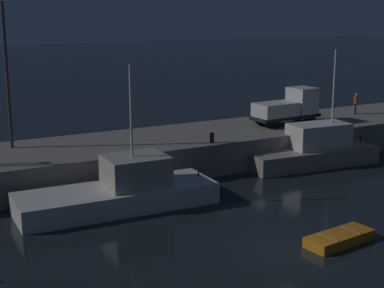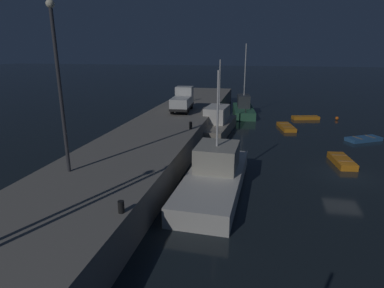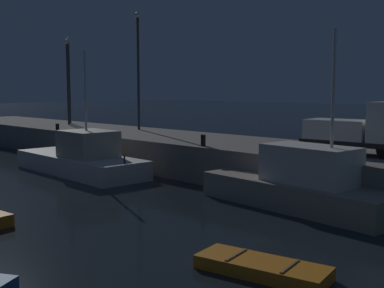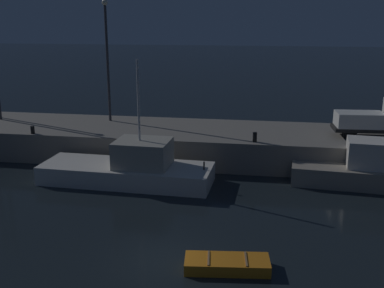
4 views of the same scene
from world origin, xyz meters
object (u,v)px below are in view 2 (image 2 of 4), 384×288
(mooring_buoy_mid, at_px, (337,118))
(bollard_east, at_px, (191,125))
(dinghy_red_small, at_px, (364,139))
(rowboat_white_mid, at_px, (342,161))
(bollard_west, at_px, (121,207))
(rowboat_blue_far, at_px, (306,118))
(utility_truck, at_px, (182,100))
(dockworker, at_px, (191,94))
(dinghy_orange_near, at_px, (286,127))
(fishing_boat_white, at_px, (216,124))
(lamp_post_central, at_px, (59,79))
(fishing_boat_orange, at_px, (243,108))
(fishing_boat_blue, at_px, (215,175))

(mooring_buoy_mid, bearing_deg, bollard_east, 137.49)
(dinghy_red_small, relative_size, mooring_buoy_mid, 8.51)
(rowboat_white_mid, distance_m, bollard_west, 19.51)
(rowboat_blue_far, bearing_deg, utility_truck, 120.77)
(dockworker, bearing_deg, dinghy_orange_near, -110.43)
(dockworker, height_order, bollard_east, dockworker)
(rowboat_white_mid, height_order, dinghy_red_small, rowboat_white_mid)
(fishing_boat_white, distance_m, rowboat_white_mid, 13.92)
(rowboat_white_mid, bearing_deg, dinghy_red_small, -25.39)
(dinghy_red_small, relative_size, lamp_post_central, 0.41)
(rowboat_blue_far, bearing_deg, dinghy_orange_near, 154.68)
(fishing_boat_orange, distance_m, dinghy_orange_near, 9.19)
(dinghy_red_small, xyz_separation_m, dockworker, (8.36, 19.77, 2.91))
(rowboat_blue_far, relative_size, bollard_west, 6.72)
(bollard_east, bearing_deg, rowboat_white_mid, -92.77)
(bollard_east, bearing_deg, fishing_boat_white, -9.78)
(bollard_west, xyz_separation_m, bollard_east, (15.56, 0.32, 0.05))
(utility_truck, bearing_deg, rowboat_white_mid, -119.84)
(rowboat_white_mid, bearing_deg, utility_truck, 60.16)
(rowboat_blue_far, height_order, mooring_buoy_mid, mooring_buoy_mid)
(dockworker, bearing_deg, lamp_post_central, 177.25)
(lamp_post_central, relative_size, bollard_west, 17.05)
(lamp_post_central, relative_size, bollard_east, 14.39)
(rowboat_blue_far, bearing_deg, dockworker, 95.13)
(utility_truck, bearing_deg, mooring_buoy_mid, -64.04)
(bollard_west, bearing_deg, utility_truck, 7.36)
(dinghy_orange_near, distance_m, bollard_east, 14.37)
(dinghy_orange_near, distance_m, utility_truck, 12.50)
(fishing_boat_orange, bearing_deg, dinghy_orange_near, -143.71)
(bollard_west, distance_m, bollard_east, 15.57)
(fishing_boat_white, relative_size, bollard_east, 14.90)
(fishing_boat_orange, relative_size, bollard_east, 15.02)
(rowboat_blue_far, bearing_deg, bollard_west, 160.43)
(fishing_boat_blue, height_order, bollard_east, fishing_boat_blue)
(dinghy_red_small, distance_m, utility_truck, 19.42)
(fishing_boat_blue, distance_m, bollard_east, 8.36)
(dinghy_red_small, height_order, bollard_west, bollard_west)
(utility_truck, bearing_deg, bollard_west, -172.64)
(lamp_post_central, bearing_deg, fishing_boat_orange, -15.53)
(fishing_boat_white, xyz_separation_m, bollard_west, (-22.89, 0.94, 1.35))
(fishing_boat_white, relative_size, mooring_buoy_mid, 21.35)
(rowboat_white_mid, height_order, utility_truck, utility_truck)
(lamp_post_central, bearing_deg, fishing_boat_blue, -63.06)
(fishing_boat_orange, distance_m, bollard_west, 34.08)
(utility_truck, bearing_deg, fishing_boat_blue, -159.11)
(dinghy_red_small, xyz_separation_m, bollard_west, (-22.77, 16.06, 2.21))
(lamp_post_central, bearing_deg, bollard_east, -22.05)
(fishing_boat_orange, bearing_deg, utility_truck, 147.76)
(fishing_boat_white, bearing_deg, rowboat_white_mid, -124.81)
(dinghy_orange_near, relative_size, bollard_west, 7.51)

